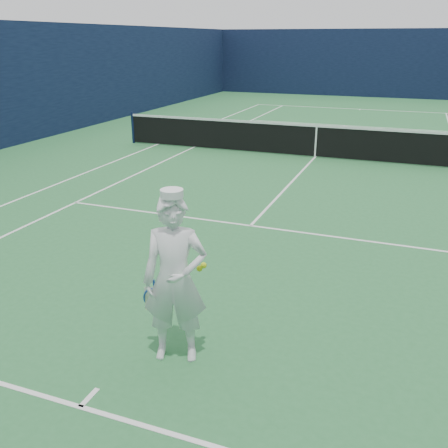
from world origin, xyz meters
name	(u,v)px	position (x,y,z in m)	size (l,w,h in m)	color
ground	(315,157)	(0.00, 0.00, 0.00)	(80.00, 80.00, 0.00)	#2A6F39
court_markings	(315,157)	(0.00, 0.00, 0.00)	(11.03, 23.83, 0.01)	white
windscreen_fence	(319,91)	(0.00, 0.00, 2.00)	(20.12, 36.12, 4.00)	#0D1632
tennis_net	(316,140)	(0.00, 0.00, 0.55)	(12.88, 0.09, 1.07)	#141E4C
tennis_player	(175,280)	(0.53, -10.75, 0.98)	(0.89, 0.67, 2.00)	white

